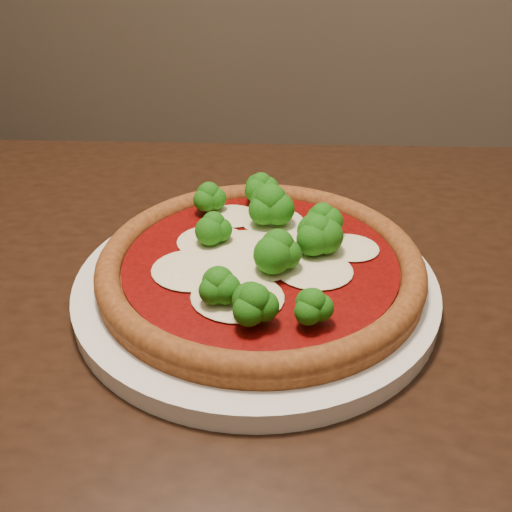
# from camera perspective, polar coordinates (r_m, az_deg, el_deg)

# --- Properties ---
(dining_table) EXTENTS (1.23, 0.91, 0.75)m
(dining_table) POSITION_cam_1_polar(r_m,az_deg,el_deg) (0.59, -6.48, -12.58)
(dining_table) COLOR black
(dining_table) RESTS_ON floor
(plate) EXTENTS (0.32, 0.32, 0.02)m
(plate) POSITION_cam_1_polar(r_m,az_deg,el_deg) (0.52, 0.00, -2.90)
(plate) COLOR silver
(plate) RESTS_ON dining_table
(pizza) EXTENTS (0.29, 0.29, 0.06)m
(pizza) POSITION_cam_1_polar(r_m,az_deg,el_deg) (0.51, 0.56, -0.21)
(pizza) COLOR brown
(pizza) RESTS_ON plate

